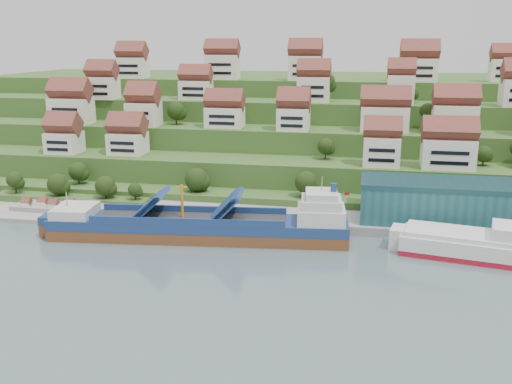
# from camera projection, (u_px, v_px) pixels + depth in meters

# --- Properties ---
(ground) EXTENTS (300.00, 300.00, 0.00)m
(ground) POSITION_uv_depth(u_px,v_px,m) (262.00, 242.00, 131.66)
(ground) COLOR slate
(ground) RESTS_ON ground
(quay) EXTENTS (180.00, 14.00, 2.20)m
(quay) POSITION_uv_depth(u_px,v_px,m) (352.00, 222.00, 141.96)
(quay) COLOR gray
(quay) RESTS_ON ground
(pebble_beach) EXTENTS (45.00, 20.00, 1.00)m
(pebble_beach) POSITION_uv_depth(u_px,v_px,m) (58.00, 211.00, 153.51)
(pebble_beach) COLOR gray
(pebble_beach) RESTS_ON ground
(hillside) EXTENTS (260.00, 128.00, 31.00)m
(hillside) POSITION_uv_depth(u_px,v_px,m) (308.00, 129.00, 227.19)
(hillside) COLOR #2D4C1E
(hillside) RESTS_ON ground
(hillside_village) EXTENTS (158.91, 62.44, 28.92)m
(hillside_village) POSITION_uv_depth(u_px,v_px,m) (307.00, 105.00, 183.60)
(hillside_village) COLOR silver
(hillside_village) RESTS_ON ground
(hillside_trees) EXTENTS (143.11, 62.27, 31.39)m
(hillside_trees) POSITION_uv_depth(u_px,v_px,m) (236.00, 143.00, 170.36)
(hillside_trees) COLOR #233913
(hillside_trees) RESTS_ON ground
(warehouse) EXTENTS (60.00, 15.00, 10.00)m
(warehouse) POSITION_uv_depth(u_px,v_px,m) (488.00, 203.00, 136.44)
(warehouse) COLOR #21575A
(warehouse) RESTS_ON quay
(flagpole) EXTENTS (1.28, 0.16, 8.00)m
(flagpole) POSITION_uv_depth(u_px,v_px,m) (344.00, 205.00, 136.07)
(flagpole) COLOR gray
(flagpole) RESTS_ON quay
(beach_huts) EXTENTS (14.40, 3.70, 2.20)m
(beach_huts) POSITION_uv_depth(u_px,v_px,m) (49.00, 206.00, 152.28)
(beach_huts) COLOR white
(beach_huts) RESTS_ON pebble_beach
(cargo_ship) EXTENTS (70.08, 17.89, 15.27)m
(cargo_ship) POSITION_uv_depth(u_px,v_px,m) (206.00, 227.00, 132.68)
(cargo_ship) COLOR brown
(cargo_ship) RESTS_ON ground
(second_ship) EXTENTS (31.11, 16.31, 8.58)m
(second_ship) POSITION_uv_depth(u_px,v_px,m) (476.00, 246.00, 121.61)
(second_ship) COLOR maroon
(second_ship) RESTS_ON ground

